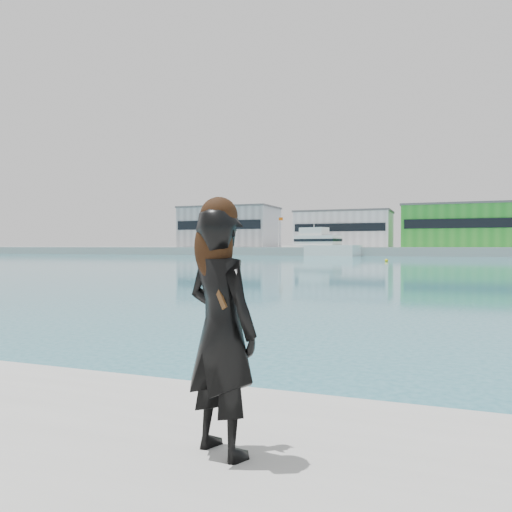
{
  "coord_description": "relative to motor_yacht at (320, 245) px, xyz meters",
  "views": [
    {
      "loc": [
        2.07,
        -3.78,
        2.26
      ],
      "look_at": [
        0.63,
        0.1,
        2.17
      ],
      "focal_mm": 35.0,
      "sensor_mm": 36.0,
      "label": 1
    }
  ],
  "objects": [
    {
      "name": "warehouse_white",
      "position": [
        2.83,
        16.34,
        4.3
      ],
      "size": [
        24.48,
        15.35,
        9.5
      ],
      "color": "silver",
      "rests_on": "far_quay"
    },
    {
      "name": "warehouse_grey_left",
      "position": [
        -30.17,
        16.34,
        5.3
      ],
      "size": [
        26.52,
        16.36,
        11.5
      ],
      "color": "gray",
      "rests_on": "far_quay"
    },
    {
      "name": "buoy_far",
      "position": [
        19.45,
        -40.84,
        -2.46
      ],
      "size": [
        0.5,
        0.5,
        0.5
      ],
      "primitive_type": "sphere",
      "color": "yellow",
      "rests_on": "ground"
    },
    {
      "name": "woman",
      "position": [
        25.45,
        -112.25,
        -0.74
      ],
      "size": [
        0.74,
        0.64,
        1.82
      ],
      "rotation": [
        0.0,
        0.0,
        2.72
      ],
      "color": "black",
      "rests_on": "near_quay"
    },
    {
      "name": "warehouse_green",
      "position": [
        32.83,
        16.34,
        4.8
      ],
      "size": [
        30.6,
        16.36,
        10.5
      ],
      "color": "green",
      "rests_on": "far_quay"
    },
    {
      "name": "far_quay",
      "position": [
        24.83,
        18.36,
        -1.46
      ],
      "size": [
        320.0,
        40.0,
        2.0
      ],
      "primitive_type": "cube",
      "color": "#9E9E99",
      "rests_on": "ground"
    },
    {
      "name": "motor_yacht",
      "position": [
        0.0,
        0.0,
        0.0
      ],
      "size": [
        19.48,
        10.77,
        8.77
      ],
      "rotation": [
        0.0,
        0.0,
        -0.31
      ],
      "color": "silver",
      "rests_on": "ground"
    },
    {
      "name": "ground",
      "position": [
        24.83,
        -111.64,
        -2.46
      ],
      "size": [
        500.0,
        500.0,
        0.0
      ],
      "primitive_type": "plane",
      "color": "#175D6C",
      "rests_on": "ground"
    },
    {
      "name": "flagpole_left",
      "position": [
        -13.08,
        9.36,
        4.07
      ],
      "size": [
        1.28,
        0.16,
        8.0
      ],
      "color": "silver",
      "rests_on": "far_quay"
    }
  ]
}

